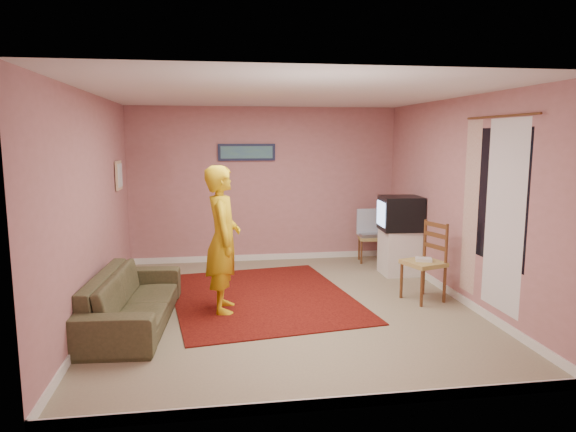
{
  "coord_description": "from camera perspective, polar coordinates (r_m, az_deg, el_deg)",
  "views": [
    {
      "loc": [
        -0.9,
        -6.12,
        2.09
      ],
      "look_at": [
        0.11,
        0.6,
        1.05
      ],
      "focal_mm": 32.0,
      "sensor_mm": 36.0,
      "label": 1
    }
  ],
  "objects": [
    {
      "name": "ground",
      "position": [
        6.53,
        -0.19,
        -9.99
      ],
      "size": [
        5.0,
        5.0,
        0.0
      ],
      "primitive_type": "plane",
      "color": "gray",
      "rests_on": "ground"
    },
    {
      "name": "wall_back",
      "position": [
        8.7,
        -2.61,
        3.48
      ],
      "size": [
        4.5,
        0.02,
        2.6
      ],
      "primitive_type": "cube",
      "color": "#B3757A",
      "rests_on": "ground"
    },
    {
      "name": "wall_front",
      "position": [
        3.81,
        5.32,
        -3.33
      ],
      "size": [
        4.5,
        0.02,
        2.6
      ],
      "primitive_type": "cube",
      "color": "#B3757A",
      "rests_on": "ground"
    },
    {
      "name": "wall_left",
      "position": [
        6.31,
        -20.85,
        0.93
      ],
      "size": [
        0.02,
        5.0,
        2.6
      ],
      "primitive_type": "cube",
      "color": "#B3757A",
      "rests_on": "ground"
    },
    {
      "name": "wall_right",
      "position": [
        6.93,
        18.55,
        1.69
      ],
      "size": [
        0.02,
        5.0,
        2.6
      ],
      "primitive_type": "cube",
      "color": "#B3757A",
      "rests_on": "ground"
    },
    {
      "name": "ceiling",
      "position": [
        6.2,
        -0.21,
        13.41
      ],
      "size": [
        4.5,
        5.0,
        0.02
      ],
      "primitive_type": "cube",
      "color": "silver",
      "rests_on": "wall_back"
    },
    {
      "name": "baseboard_back",
      "position": [
        8.89,
        -2.55,
        -4.58
      ],
      "size": [
        4.5,
        0.02,
        0.1
      ],
      "primitive_type": "cube",
      "color": "white",
      "rests_on": "ground"
    },
    {
      "name": "baseboard_front",
      "position": [
        4.26,
        5.03,
        -19.99
      ],
      "size": [
        4.5,
        0.02,
        0.1
      ],
      "primitive_type": "cube",
      "color": "white",
      "rests_on": "ground"
    },
    {
      "name": "baseboard_left",
      "position": [
        6.58,
        -20.17,
        -9.91
      ],
      "size": [
        0.02,
        5.0,
        0.1
      ],
      "primitive_type": "cube",
      "color": "white",
      "rests_on": "ground"
    },
    {
      "name": "baseboard_right",
      "position": [
        7.17,
        18.0,
        -8.27
      ],
      "size": [
        0.02,
        5.0,
        0.1
      ],
      "primitive_type": "cube",
      "color": "white",
      "rests_on": "ground"
    },
    {
      "name": "window",
      "position": [
        6.13,
        22.39,
        2.04
      ],
      "size": [
        0.01,
        1.1,
        1.5
      ],
      "primitive_type": "cube",
      "color": "black",
      "rests_on": "wall_right"
    },
    {
      "name": "curtain_sheer",
      "position": [
        6.02,
        22.89,
        -0.03
      ],
      "size": [
        0.01,
        0.75,
        2.1
      ],
      "primitive_type": "cube",
      "color": "silver",
      "rests_on": "wall_right"
    },
    {
      "name": "curtain_floral",
      "position": [
        6.61,
        19.64,
        0.88
      ],
      "size": [
        0.01,
        0.35,
        2.1
      ],
      "primitive_type": "cube",
      "color": "beige",
      "rests_on": "wall_right"
    },
    {
      "name": "curtain_rod",
      "position": [
        6.07,
        22.51,
        10.21
      ],
      "size": [
        0.02,
        1.4,
        0.02
      ],
      "primitive_type": "cylinder",
      "rotation": [
        1.57,
        0.0,
        0.0
      ],
      "color": "brown",
      "rests_on": "wall_right"
    },
    {
      "name": "picture_back",
      "position": [
        8.61,
        -4.62,
        7.07
      ],
      "size": [
        0.95,
        0.04,
        0.28
      ],
      "color": "#131936",
      "rests_on": "wall_back"
    },
    {
      "name": "picture_left",
      "position": [
        7.84,
        -18.27,
        4.31
      ],
      "size": [
        0.04,
        0.38,
        0.42
      ],
      "color": "beige",
      "rests_on": "wall_left"
    },
    {
      "name": "area_rug",
      "position": [
        6.88,
        -2.92,
        -8.94
      ],
      "size": [
        2.63,
        3.11,
        0.02
      ],
      "primitive_type": "cube",
      "rotation": [
        0.0,
        0.0,
        0.14
      ],
      "color": "#310507",
      "rests_on": "ground"
    },
    {
      "name": "tv_cabinet",
      "position": [
        8.1,
        12.27,
        -3.95
      ],
      "size": [
        0.54,
        0.49,
        0.69
      ],
      "primitive_type": "cube",
      "color": "silver",
      "rests_on": "ground"
    },
    {
      "name": "crt_tv",
      "position": [
        7.99,
        12.37,
        0.29
      ],
      "size": [
        0.64,
        0.58,
        0.52
      ],
      "rotation": [
        0.0,
        0.0,
        -0.07
      ],
      "color": "black",
      "rests_on": "tv_cabinet"
    },
    {
      "name": "chair_a",
      "position": [
        8.77,
        9.13,
        -1.77
      ],
      "size": [
        0.43,
        0.42,
        0.46
      ],
      "rotation": [
        0.0,
        0.0,
        -0.16
      ],
      "color": "tan",
      "rests_on": "ground"
    },
    {
      "name": "dvd_player",
      "position": [
        8.78,
        9.13,
        -2.11
      ],
      "size": [
        0.36,
        0.26,
        0.06
      ],
      "primitive_type": "cube",
      "rotation": [
        0.0,
        0.0,
        -0.02
      ],
      "color": "#A0A1A5",
      "rests_on": "chair_a"
    },
    {
      "name": "blue_throw",
      "position": [
        8.84,
        8.95,
        -0.59
      ],
      "size": [
        0.41,
        0.05,
        0.43
      ],
      "primitive_type": "cube",
      "color": "#82A9D4",
      "rests_on": "chair_a"
    },
    {
      "name": "chair_b",
      "position": [
        6.82,
        14.86,
        -4.03
      ],
      "size": [
        0.56,
        0.57,
        0.55
      ],
      "rotation": [
        0.0,
        0.0,
        -1.26
      ],
      "color": "tan",
      "rests_on": "ground"
    },
    {
      "name": "game_console",
      "position": [
        6.84,
        14.83,
        -4.69
      ],
      "size": [
        0.24,
        0.2,
        0.04
      ],
      "primitive_type": "cube",
      "rotation": [
        0.0,
        0.0,
        -0.31
      ],
      "color": "silver",
      "rests_on": "chair_b"
    },
    {
      "name": "sofa",
      "position": [
        6.09,
        -16.87,
        -8.8
      ],
      "size": [
        0.95,
        2.1,
        0.6
      ],
      "primitive_type": "imported",
      "rotation": [
        0.0,
        0.0,
        1.5
      ],
      "color": "brown",
      "rests_on": "ground"
    },
    {
      "name": "person",
      "position": [
        6.19,
        -7.25,
        -2.6
      ],
      "size": [
        0.44,
        0.66,
        1.77
      ],
      "primitive_type": "imported",
      "rotation": [
        0.0,
        0.0,
        1.55
      ],
      "color": "gold",
      "rests_on": "ground"
    }
  ]
}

